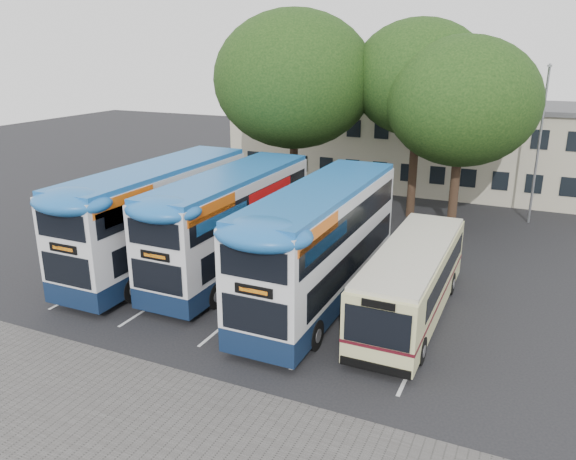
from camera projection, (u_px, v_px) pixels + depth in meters
The scene contains 12 objects.
ground at pixel (304, 364), 18.37m from camera, with size 120.00×120.00×0.00m, color black.
paving_strip at pixel (160, 439), 14.84m from camera, with size 40.00×6.00×0.01m, color #595654.
bay_lines at pixel (269, 288), 24.18m from camera, with size 14.12×11.00×0.01m.
depot_building at pixel (449, 145), 40.75m from camera, with size 32.40×8.40×6.20m.
lamp_post at pixel (540, 137), 31.71m from camera, with size 0.25×1.05×9.06m.
tree_left at pixel (294, 80), 33.08m from camera, with size 9.49×9.49×12.12m.
tree_mid at pixel (419, 78), 31.99m from camera, with size 7.79×7.79×11.55m.
tree_right at pixel (462, 102), 29.68m from camera, with size 8.07×8.07×10.59m.
bus_dd_left at pixel (159, 212), 25.85m from camera, with size 2.79×11.52×4.80m.
bus_dd_mid at pixel (232, 219), 25.21m from camera, with size 2.69×11.10×4.63m.
bus_dd_right at pixel (322, 239), 22.24m from camera, with size 2.78×11.46×4.78m.
bus_single at pixel (412, 277), 21.20m from camera, with size 2.42×9.50×2.83m.
Camera 1 is at (6.23, -14.87, 9.86)m, focal length 35.00 mm.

